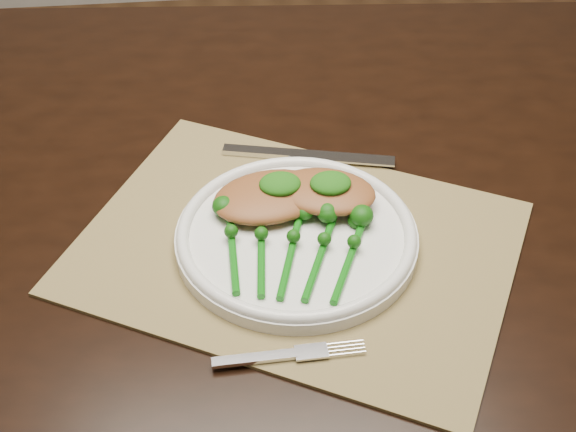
{
  "coord_description": "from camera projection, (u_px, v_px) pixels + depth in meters",
  "views": [
    {
      "loc": [
        -0.05,
        -0.79,
        1.37
      ],
      "look_at": [
        0.02,
        -0.12,
        0.78
      ],
      "focal_mm": 50.0,
      "sensor_mm": 36.0,
      "label": 1
    }
  ],
  "objects": [
    {
      "name": "broccolini_bundle",
      "position": [
        290.0,
        254.0,
        0.85
      ],
      "size": [
        0.18,
        0.19,
        0.04
      ],
      "rotation": [
        0.0,
        0.0,
        -0.23
      ],
      "color": "#0C5D0C",
      "rests_on": "dinner_plate"
    },
    {
      "name": "dining_table",
      "position": [
        278.0,
        363.0,
        1.24
      ],
      "size": [
        1.67,
        1.02,
        0.75
      ],
      "rotation": [
        0.0,
        0.0,
        -0.08
      ],
      "color": "black",
      "rests_on": "ground"
    },
    {
      "name": "chicken_fillet_right",
      "position": [
        324.0,
        191.0,
        0.91
      ],
      "size": [
        0.14,
        0.11,
        0.02
      ],
      "primitive_type": "ellipsoid",
      "rotation": [
        0.0,
        0.0,
        -0.29
      ],
      "color": "brown",
      "rests_on": "dinner_plate"
    },
    {
      "name": "placemat",
      "position": [
        296.0,
        247.0,
        0.89
      ],
      "size": [
        0.57,
        0.52,
        0.0
      ],
      "primitive_type": "cube",
      "rotation": [
        0.0,
        0.0,
        -0.48
      ],
      "color": "olive",
      "rests_on": "dining_table"
    },
    {
      "name": "chicken_fillet_left",
      "position": [
        269.0,
        197.0,
        0.91
      ],
      "size": [
        0.15,
        0.12,
        0.03
      ],
      "primitive_type": "ellipsoid",
      "rotation": [
        0.0,
        0.0,
        0.22
      ],
      "color": "brown",
      "rests_on": "dinner_plate"
    },
    {
      "name": "knife",
      "position": [
        292.0,
        154.0,
        1.01
      ],
      "size": [
        0.22,
        0.07,
        0.01
      ],
      "rotation": [
        0.0,
        0.0,
        -0.23
      ],
      "color": "silver",
      "rests_on": "placemat"
    },
    {
      "name": "fork",
      "position": [
        299.0,
        353.0,
        0.77
      ],
      "size": [
        0.15,
        0.02,
        0.0
      ],
      "rotation": [
        0.0,
        0.0,
        0.04
      ],
      "color": "silver",
      "rests_on": "placemat"
    },
    {
      "name": "pesto_dollop_left",
      "position": [
        280.0,
        184.0,
        0.9
      ],
      "size": [
        0.05,
        0.04,
        0.02
      ],
      "primitive_type": "ellipsoid",
      "color": "#10460A",
      "rests_on": "chicken_fillet_left"
    },
    {
      "name": "pesto_dollop_right",
      "position": [
        331.0,
        183.0,
        0.9
      ],
      "size": [
        0.05,
        0.04,
        0.02
      ],
      "primitive_type": "ellipsoid",
      "color": "#10460A",
      "rests_on": "chicken_fillet_right"
    },
    {
      "name": "dinner_plate",
      "position": [
        297.0,
        235.0,
        0.89
      ],
      "size": [
        0.27,
        0.27,
        0.02
      ],
      "color": "white",
      "rests_on": "placemat"
    }
  ]
}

